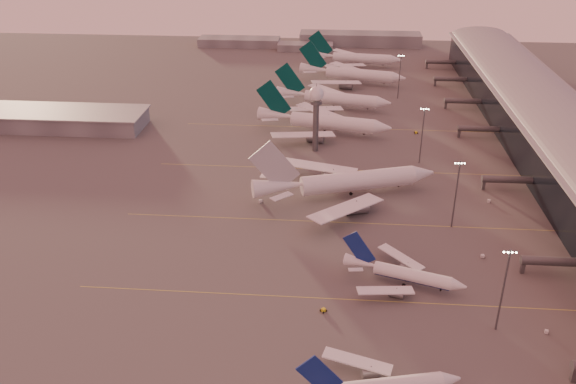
{
  "coord_description": "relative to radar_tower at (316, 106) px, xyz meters",
  "views": [
    {
      "loc": [
        13.25,
        -133.0,
        105.05
      ],
      "look_at": [
        -2.28,
        58.53,
        9.42
      ],
      "focal_mm": 38.0,
      "sensor_mm": 36.0,
      "label": 1
    }
  ],
  "objects": [
    {
      "name": "gsv_tug_mid",
      "position": [
        7.03,
        -116.21,
        -20.45
      ],
      "size": [
        3.85,
        3.87,
        0.98
      ],
      "color": "yellow",
      "rests_on": "ground"
    },
    {
      "name": "mast_d",
      "position": [
        43.0,
        80.0,
        -7.21
      ],
      "size": [
        3.6,
        0.56,
        25.0
      ],
      "color": "#4E5055",
      "rests_on": "ground"
    },
    {
      "name": "distant_horizon",
      "position": [
        -2.38,
        205.14,
        -17.06
      ],
      "size": [
        165.0,
        37.5,
        9.0
      ],
      "color": "slate",
      "rests_on": "ground"
    },
    {
      "name": "greentail_b",
      "position": [
        6.98,
        59.71,
        -16.89
      ],
      "size": [
        62.58,
        50.05,
        22.99
      ],
      "color": "white",
      "rests_on": "ground"
    },
    {
      "name": "widebody_white",
      "position": [
        13.53,
        -44.3,
        -16.52
      ],
      "size": [
        70.22,
        55.39,
        25.57
      ],
      "color": "white",
      "rests_on": "ground"
    },
    {
      "name": "ground",
      "position": [
        -5.0,
        -120.0,
        -20.95
      ],
      "size": [
        700.0,
        700.0,
        0.0
      ],
      "primitive_type": "plane",
      "color": "#514F4F",
      "rests_on": "ground"
    },
    {
      "name": "greentail_d",
      "position": [
        20.45,
        147.87,
        -16.97
      ],
      "size": [
        61.86,
        49.7,
        22.51
      ],
      "color": "white",
      "rests_on": "ground"
    },
    {
      "name": "mast_b",
      "position": [
        50.0,
        -65.0,
        -7.21
      ],
      "size": [
        3.6,
        0.56,
        25.0
      ],
      "color": "#4E5055",
      "rests_on": "ground"
    },
    {
      "name": "greentail_c",
      "position": [
        17.82,
        107.75,
        -16.73
      ],
      "size": [
        64.52,
        51.49,
        23.87
      ],
      "color": "white",
      "rests_on": "ground"
    },
    {
      "name": "greentail_a",
      "position": [
        3.13,
        22.36,
        -16.7
      ],
      "size": [
        65.45,
        52.32,
        24.07
      ],
      "color": "white",
      "rests_on": "ground"
    },
    {
      "name": "gsv_tug_far",
      "position": [
        9.3,
        -24.07,
        -20.51
      ],
      "size": [
        2.19,
        3.2,
        0.85
      ],
      "color": "yellow",
      "rests_on": "ground"
    },
    {
      "name": "gsv_truck_b",
      "position": [
        57.13,
        -84.47,
        -19.79
      ],
      "size": [
        5.79,
        2.51,
        2.27
      ],
      "color": "silver",
      "rests_on": "ground"
    },
    {
      "name": "terminal",
      "position": [
        102.88,
        -9.91,
        -10.43
      ],
      "size": [
        57.0,
        362.0,
        23.04
      ],
      "color": "black",
      "rests_on": "ground"
    },
    {
      "name": "gsv_truck_c",
      "position": [
        -17.93,
        -52.13,
        -19.67
      ],
      "size": [
        6.25,
        5.6,
        2.51
      ],
      "color": "silver",
      "rests_on": "ground"
    },
    {
      "name": "mast_c",
      "position": [
        45.0,
        -10.0,
        -7.21
      ],
      "size": [
        3.6,
        0.56,
        25.0
      ],
      "color": "#4E5055",
      "rests_on": "ground"
    },
    {
      "name": "radar_tower",
      "position": [
        0.0,
        0.0,
        0.0
      ],
      "size": [
        6.4,
        6.4,
        31.1
      ],
      "color": "#4E5055",
      "rests_on": "ground"
    },
    {
      "name": "gsv_catering_a",
      "position": [
        66.17,
        -120.65,
        -19.1
      ],
      "size": [
        4.86,
        3.09,
        3.69
      ],
      "color": "silver",
      "rests_on": "ground"
    },
    {
      "name": "gsv_tug_hangar",
      "position": [
        47.4,
        25.27,
        -20.43
      ],
      "size": [
        3.68,
        2.36,
        1.01
      ],
      "color": "yellow",
      "rests_on": "ground"
    },
    {
      "name": "gsv_catering_b",
      "position": [
        67.09,
        -45.27,
        -18.78
      ],
      "size": [
        5.69,
        3.49,
        4.34
      ],
      "color": "silver",
      "rests_on": "ground"
    },
    {
      "name": "gsv_truck_d",
      "position": [
        -17.73,
        -2.8,
        -19.8
      ],
      "size": [
        3.26,
        5.91,
        2.26
      ],
      "color": "silver",
      "rests_on": "ground"
    },
    {
      "name": "hangar",
      "position": [
        -125.0,
        20.0,
        -16.63
      ],
      "size": [
        82.0,
        27.0,
        8.5
      ],
      "color": "slate",
      "rests_on": "ground"
    },
    {
      "name": "narrowbody_mid",
      "position": [
        30.11,
        -100.9,
        -17.99
      ],
      "size": [
        36.16,
        28.39,
        14.61
      ],
      "color": "white",
      "rests_on": "ground"
    },
    {
      "name": "mast_a",
      "position": [
        53.0,
        -120.0,
        -7.21
      ],
      "size": [
        3.6,
        0.56,
        25.0
      ],
      "color": "#4E5055",
      "rests_on": "ground"
    },
    {
      "name": "taxiway_markings",
      "position": [
        25.0,
        -64.0,
        -20.94
      ],
      "size": [
        180.0,
        185.25,
        0.02
      ],
      "color": "#D0C749",
      "rests_on": "ground"
    }
  ]
}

